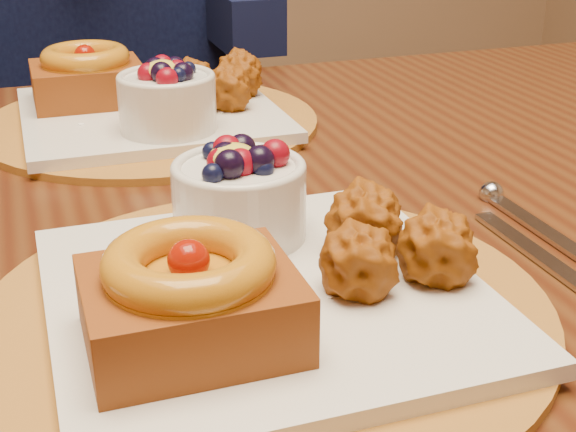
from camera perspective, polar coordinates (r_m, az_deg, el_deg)
The scene contains 5 objects.
dining_table at distance 0.76m, azimuth -6.45°, elevation -3.85°, with size 1.60×0.90×0.76m.
place_setting_near at distance 0.53m, azimuth -2.14°, elevation -3.97°, with size 0.38×0.38×0.09m.
place_setting_far at distance 0.92m, azimuth -10.01°, elevation 8.01°, with size 0.38×0.38×0.09m.
cutlery_near at distance 0.66m, azimuth 17.73°, elevation -1.92°, with size 0.06×0.17×0.00m, color #B2B2B7.
chair_far at distance 1.59m, azimuth -11.13°, elevation 3.71°, with size 0.45×0.45×0.89m.
Camera 1 is at (-0.13, -0.64, 1.03)m, focal length 50.00 mm.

